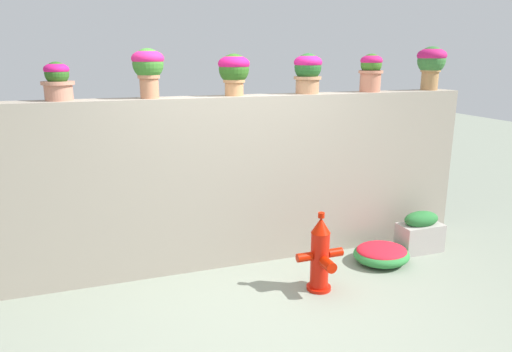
{
  "coord_description": "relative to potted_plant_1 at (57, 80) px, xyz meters",
  "views": [
    {
      "loc": [
        -1.33,
        -3.38,
        2.18
      ],
      "look_at": [
        0.17,
        0.95,
        0.99
      ],
      "focal_mm": 32.58,
      "sensor_mm": 36.0,
      "label": 1
    }
  ],
  "objects": [
    {
      "name": "potted_plant_2",
      "position": [
        0.8,
        -0.05,
        0.12
      ],
      "size": [
        0.3,
        0.3,
        0.46
      ],
      "color": "#B57452",
      "rests_on": "stone_wall"
    },
    {
      "name": "flower_bush_left",
      "position": [
        3.09,
        -0.63,
        -1.86
      ],
      "size": [
        0.61,
        0.55,
        0.21
      ],
      "color": "#2E803B",
      "rests_on": "ground"
    },
    {
      "name": "potted_plant_3",
      "position": [
        1.63,
        -0.02,
        0.07
      ],
      "size": [
        0.32,
        0.32,
        0.41
      ],
      "color": "tan",
      "rests_on": "stone_wall"
    },
    {
      "name": "potted_plant_5",
      "position": [
        3.21,
        -0.02,
        0.06
      ],
      "size": [
        0.27,
        0.27,
        0.41
      ],
      "color": "#C1755A",
      "rests_on": "stone_wall"
    },
    {
      "name": "potted_plant_6",
      "position": [
        4.02,
        -0.01,
        0.14
      ],
      "size": [
        0.33,
        0.33,
        0.5
      ],
      "color": "#AC7D4D",
      "rests_on": "stone_wall"
    },
    {
      "name": "fire_hydrant",
      "position": [
        2.19,
        -0.94,
        -1.62
      ],
      "size": [
        0.47,
        0.37,
        0.78
      ],
      "color": "red",
      "rests_on": "ground"
    },
    {
      "name": "ground_plane",
      "position": [
        1.62,
        -1.18,
        -1.97
      ],
      "size": [
        24.0,
        24.0,
        0.0
      ],
      "primitive_type": "plane",
      "color": "gray"
    },
    {
      "name": "potted_plant_1",
      "position": [
        0.0,
        0.0,
        0.0
      ],
      "size": [
        0.29,
        0.29,
        0.34
      ],
      "color": "#B6755F",
      "rests_on": "stone_wall"
    },
    {
      "name": "planter_box",
      "position": [
        3.69,
        -0.49,
        -1.74
      ],
      "size": [
        0.5,
        0.28,
        0.47
      ],
      "color": "#A89F99",
      "rests_on": "ground"
    },
    {
      "name": "stone_wall",
      "position": [
        1.62,
        -0.03,
        -1.07
      ],
      "size": [
        5.33,
        0.3,
        1.78
      ],
      "primitive_type": "cube",
      "color": "gray",
      "rests_on": "ground"
    },
    {
      "name": "potted_plant_4",
      "position": [
        2.44,
        -0.02,
        0.06
      ],
      "size": [
        0.3,
        0.3,
        0.42
      ],
      "color": "tan",
      "rests_on": "stone_wall"
    }
  ]
}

